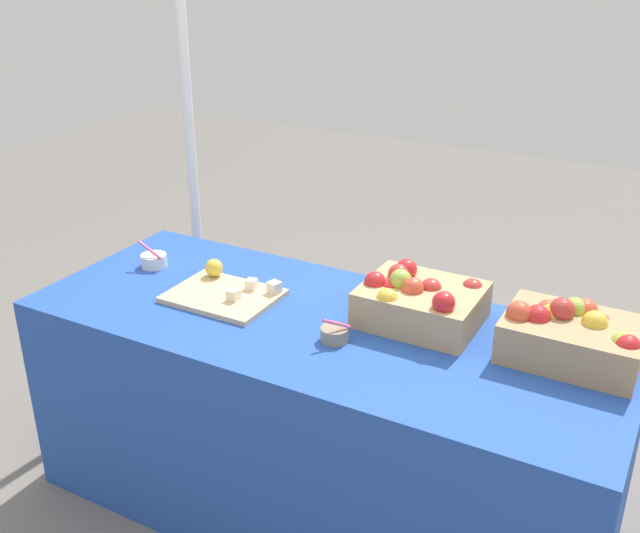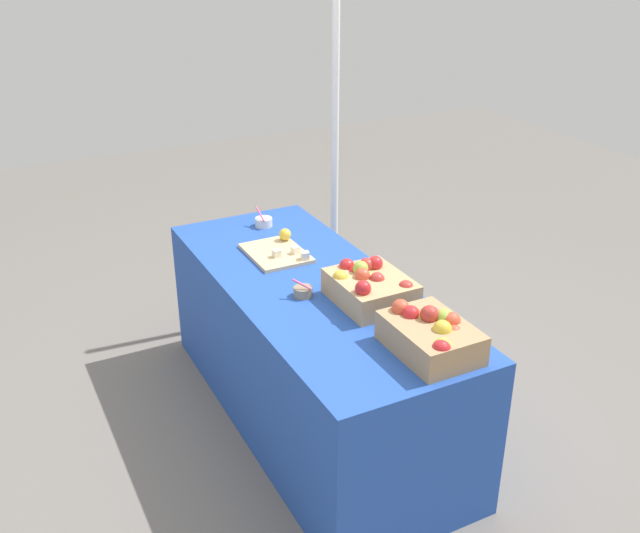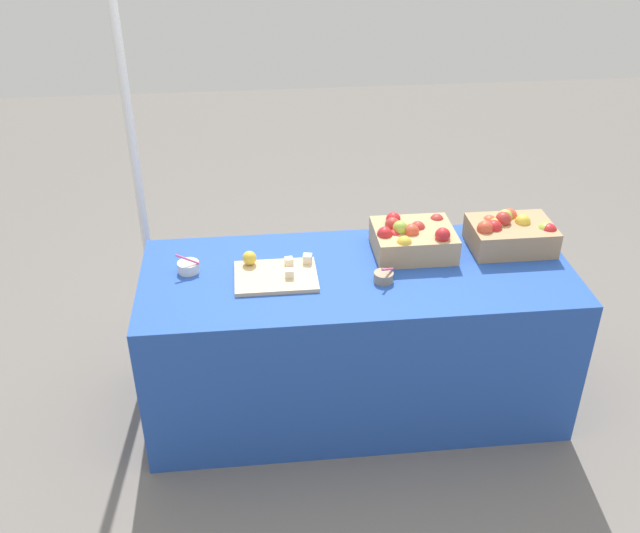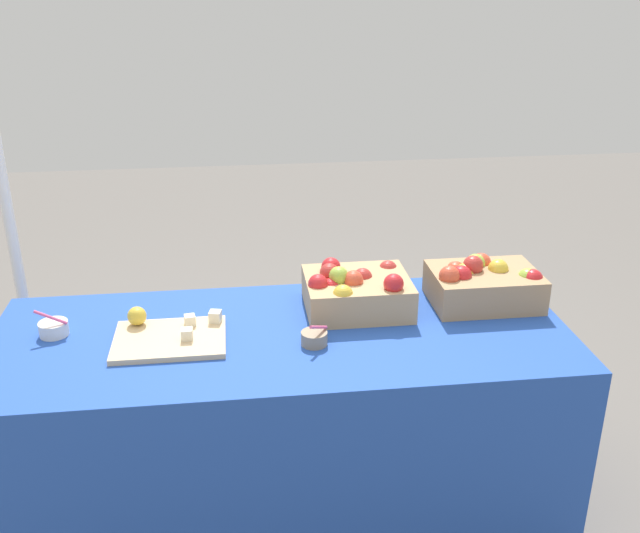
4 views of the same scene
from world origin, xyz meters
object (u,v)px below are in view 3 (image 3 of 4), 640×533
object	(u,v)px
cutting_board_front	(274,273)
sample_bowl_near	(384,277)
sample_bowl_mid	(188,267)
tent_pole	(135,160)
apple_crate_middle	(412,238)
apple_crate_left	(511,233)

from	to	relation	value
cutting_board_front	sample_bowl_near	world-z (taller)	sample_bowl_near
sample_bowl_near	sample_bowl_mid	distance (m)	0.85
sample_bowl_mid	sample_bowl_near	bearing A→B (deg)	-11.42
sample_bowl_near	tent_pole	size ratio (longest dim) A/B	0.04
apple_crate_middle	sample_bowl_mid	size ratio (longest dim) A/B	3.49
apple_crate_left	tent_pole	xyz separation A→B (m)	(-1.72, 0.51, 0.22)
sample_bowl_mid	tent_pole	world-z (taller)	tent_pole
cutting_board_front	sample_bowl_near	distance (m)	0.47
cutting_board_front	sample_bowl_near	xyz separation A→B (m)	(0.46, -0.09, 0.01)
apple_crate_left	apple_crate_middle	size ratio (longest dim) A/B	1.04
apple_crate_middle	tent_pole	xyz separation A→B (m)	(-1.26, 0.51, 0.22)
apple_crate_left	sample_bowl_near	xyz separation A→B (m)	(-0.63, -0.24, -0.05)
apple_crate_left	sample_bowl_mid	xyz separation A→B (m)	(-1.47, -0.07, -0.05)
apple_crate_left	cutting_board_front	xyz separation A→B (m)	(-1.10, -0.15, -0.06)
apple_crate_left	tent_pole	distance (m)	1.81
cutting_board_front	tent_pole	size ratio (longest dim) A/B	0.17
apple_crate_middle	tent_pole	size ratio (longest dim) A/B	0.17
apple_crate_left	sample_bowl_near	world-z (taller)	apple_crate_left
apple_crate_left	sample_bowl_near	size ratio (longest dim) A/B	4.18
apple_crate_middle	cutting_board_front	distance (m)	0.65
apple_crate_middle	cutting_board_front	world-z (taller)	apple_crate_middle
sample_bowl_near	sample_bowl_mid	size ratio (longest dim) A/B	0.87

